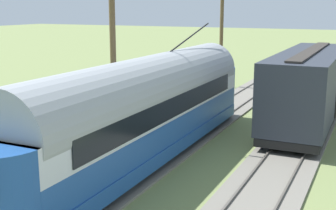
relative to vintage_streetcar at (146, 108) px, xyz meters
name	(u,v)px	position (x,y,z in m)	size (l,w,h in m)	color
ground_plane	(294,145)	(-5.08, -4.91, -2.26)	(220.00, 220.00, 0.00)	olive
track_adjacent_siding	(295,142)	(-5.08, -5.22, -2.21)	(2.80, 80.00, 0.18)	slate
track_third_siding	(194,129)	(0.00, -5.22, -2.21)	(2.80, 80.00, 0.18)	slate
vintage_streetcar	(146,108)	(0.00, 0.00, 0.00)	(2.65, 18.01, 5.22)	#1E4C93
boxcar_adjacent	(309,85)	(-5.08, -8.71, -0.10)	(2.96, 11.98, 3.85)	#2D333D
catenary_pole_foreground	(222,38)	(2.82, -17.95, 1.61)	(3.13, 0.28, 7.39)	brown
catenary_pole_mid_near	(115,58)	(2.82, -2.25, 1.61)	(3.13, 0.28, 7.39)	brown
spare_tie_stack	(102,139)	(2.90, -1.14, -1.99)	(2.40, 2.40, 0.54)	#2D2316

